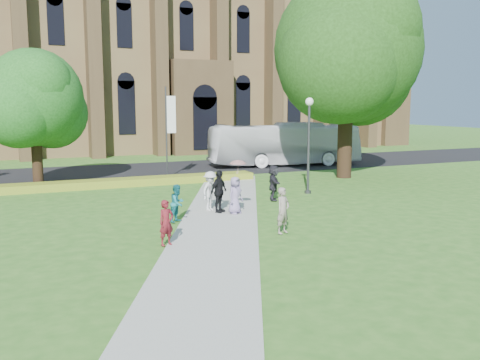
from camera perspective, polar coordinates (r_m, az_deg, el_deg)
name	(u,v)px	position (r m, az deg, el deg)	size (l,w,h in m)	color
ground	(227,232)	(20.73, -1.36, -5.58)	(160.00, 160.00, 0.00)	#2D631D
road	(122,172)	(39.68, -12.47, 0.87)	(160.00, 10.00, 0.02)	black
footpath	(218,226)	(21.63, -2.37, -4.95)	(3.20, 30.00, 0.04)	#B2B2A8
flower_hedge	(112,183)	(32.66, -13.54, -0.32)	(18.00, 1.40, 0.45)	gold
cathedral	(173,29)	(61.49, -7.16, 15.66)	(52.60, 18.25, 28.00)	brown
streetlamp	(309,134)	(29.39, 7.35, 4.93)	(0.44, 0.44, 5.24)	#38383D
large_tree	(347,50)	(36.28, 11.38, 13.47)	(9.60, 9.60, 13.20)	#332114
street_tree_1	(34,98)	(33.16, -21.13, 8.15)	(5.60, 5.60, 8.05)	#332114
banner_pole_0	(168,127)	(35.24, -7.69, 5.61)	(0.70, 0.10, 6.00)	#38383D
tour_coach	(285,144)	(42.63, 4.79, 3.83)	(2.84, 12.15, 3.38)	white
pedestrian_0	(166,223)	(18.72, -7.87, -4.53)	(0.58, 0.38, 1.60)	maroon
pedestrian_1	(178,203)	(22.33, -6.68, -2.47)	(0.76, 0.59, 1.57)	#176973
pedestrian_2	(210,191)	(24.53, -3.18, -1.18)	(1.17, 0.67, 1.81)	silver
pedestrian_3	(219,191)	(24.07, -2.27, -1.23)	(1.12, 0.47, 1.91)	black
pedestrian_4	(235,195)	(23.82, -0.52, -1.63)	(0.81, 0.53, 1.66)	gray
pedestrian_5	(274,183)	(27.17, 3.60, -0.28)	(1.67, 0.53, 1.80)	#26242C
pedestrian_6	(283,210)	(20.28, 4.61, -3.26)	(0.64, 0.42, 1.76)	gray
parasol	(238,169)	(23.82, -0.22, 1.17)	(0.73, 0.73, 0.64)	#F0AAAD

